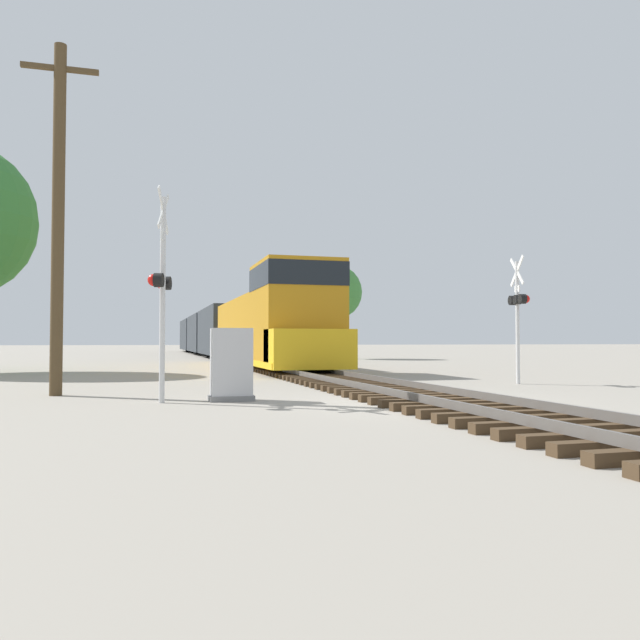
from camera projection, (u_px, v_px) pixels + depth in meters
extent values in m
plane|color=gray|center=(421.00, 402.00, 13.51)|extent=(400.00, 400.00, 0.00)
cube|color=#42301E|center=(609.00, 437.00, 8.03)|extent=(2.60, 0.22, 0.16)
cube|color=#42301E|center=(578.00, 431.00, 8.60)|extent=(2.60, 0.22, 0.16)
cube|color=#42301E|center=(551.00, 425.00, 9.18)|extent=(2.60, 0.22, 0.16)
cube|color=#42301E|center=(527.00, 420.00, 9.76)|extent=(2.60, 0.22, 0.16)
cube|color=#42301E|center=(505.00, 416.00, 10.34)|extent=(2.60, 0.22, 0.16)
cube|color=#42301E|center=(486.00, 412.00, 10.91)|extent=(2.60, 0.22, 0.16)
cube|color=#42301E|center=(469.00, 408.00, 11.49)|extent=(2.60, 0.22, 0.16)
cube|color=#42301E|center=(454.00, 405.00, 12.07)|extent=(2.60, 0.22, 0.16)
cube|color=#42301E|center=(440.00, 402.00, 12.64)|extent=(2.60, 0.22, 0.16)
cube|color=#42301E|center=(427.00, 400.00, 13.22)|extent=(2.60, 0.22, 0.16)
cube|color=#42301E|center=(415.00, 397.00, 13.80)|extent=(2.60, 0.22, 0.16)
cube|color=#42301E|center=(404.00, 395.00, 14.38)|extent=(2.60, 0.22, 0.16)
cube|color=#42301E|center=(394.00, 393.00, 14.95)|extent=(2.60, 0.22, 0.16)
cube|color=#42301E|center=(385.00, 391.00, 15.53)|extent=(2.60, 0.22, 0.16)
cube|color=#42301E|center=(376.00, 389.00, 16.11)|extent=(2.60, 0.22, 0.16)
cube|color=#42301E|center=(368.00, 387.00, 16.69)|extent=(2.60, 0.22, 0.16)
cube|color=#42301E|center=(361.00, 386.00, 17.26)|extent=(2.60, 0.22, 0.16)
cube|color=#42301E|center=(354.00, 384.00, 17.84)|extent=(2.60, 0.22, 0.16)
cube|color=#42301E|center=(347.00, 383.00, 18.42)|extent=(2.60, 0.22, 0.16)
cube|color=#42301E|center=(341.00, 382.00, 19.00)|extent=(2.60, 0.22, 0.16)
cube|color=#42301E|center=(335.00, 381.00, 19.57)|extent=(2.60, 0.22, 0.16)
cube|color=#42301E|center=(330.00, 379.00, 20.15)|extent=(2.60, 0.22, 0.16)
cube|color=#42301E|center=(325.00, 378.00, 20.73)|extent=(2.60, 0.22, 0.16)
cube|color=#42301E|center=(320.00, 377.00, 21.30)|extent=(2.60, 0.22, 0.16)
cube|color=#42301E|center=(315.00, 376.00, 21.88)|extent=(2.60, 0.22, 0.16)
cube|color=#42301E|center=(311.00, 375.00, 22.46)|extent=(2.60, 0.22, 0.16)
cube|color=#42301E|center=(307.00, 375.00, 23.04)|extent=(2.60, 0.22, 0.16)
cube|color=#42301E|center=(303.00, 374.00, 23.61)|extent=(2.60, 0.22, 0.16)
cube|color=#42301E|center=(299.00, 373.00, 24.19)|extent=(2.60, 0.22, 0.16)
cube|color=#42301E|center=(295.00, 372.00, 24.77)|extent=(2.60, 0.22, 0.16)
cube|color=#42301E|center=(292.00, 372.00, 25.35)|extent=(2.60, 0.22, 0.16)
cube|color=#42301E|center=(289.00, 371.00, 25.92)|extent=(2.60, 0.22, 0.16)
cube|color=#42301E|center=(286.00, 370.00, 26.50)|extent=(2.60, 0.22, 0.16)
cube|color=#42301E|center=(283.00, 370.00, 27.08)|extent=(2.60, 0.22, 0.16)
cube|color=#42301E|center=(280.00, 369.00, 27.65)|extent=(2.60, 0.22, 0.16)
cube|color=#42301E|center=(277.00, 368.00, 28.23)|extent=(2.60, 0.22, 0.16)
cube|color=#42301E|center=(274.00, 368.00, 28.81)|extent=(2.60, 0.22, 0.16)
cube|color=#42301E|center=(272.00, 367.00, 29.39)|extent=(2.60, 0.22, 0.16)
cube|color=#42301E|center=(269.00, 367.00, 29.96)|extent=(2.60, 0.22, 0.16)
cube|color=#42301E|center=(267.00, 366.00, 30.54)|extent=(2.60, 0.22, 0.16)
cube|color=#42301E|center=(265.00, 366.00, 31.12)|extent=(2.60, 0.22, 0.16)
cube|color=#42301E|center=(262.00, 365.00, 31.70)|extent=(2.60, 0.22, 0.16)
cube|color=#42301E|center=(260.00, 365.00, 32.27)|extent=(2.60, 0.22, 0.16)
cube|color=#56514C|center=(390.00, 392.00, 13.32)|extent=(0.07, 160.00, 0.15)
cube|color=#56514C|center=(451.00, 390.00, 13.71)|extent=(0.07, 160.00, 0.15)
cube|color=#B77A14|center=(256.00, 330.00, 33.73)|extent=(2.59, 13.38, 3.22)
cube|color=#B77A14|center=(296.00, 315.00, 24.73)|extent=(3.05, 4.21, 4.13)
cube|color=black|center=(296.00, 278.00, 24.78)|extent=(3.08, 4.25, 0.91)
cube|color=gold|center=(310.00, 349.00, 22.66)|extent=(3.05, 1.91, 1.44)
cube|color=gold|center=(266.00, 359.00, 30.92)|extent=(3.11, 18.74, 0.24)
cube|color=black|center=(294.00, 362.00, 24.95)|extent=(1.58, 2.20, 1.00)
cube|color=black|center=(246.00, 355.00, 36.90)|extent=(1.58, 2.20, 1.00)
cube|color=#2D3338|center=(224.00, 331.00, 47.55)|extent=(2.89, 12.85, 3.51)
cube|color=black|center=(231.00, 354.00, 43.47)|extent=(1.58, 2.20, 0.90)
cube|color=black|center=(217.00, 352.00, 51.51)|extent=(1.58, 2.20, 0.90)
cube|color=#2D3338|center=(206.00, 333.00, 61.10)|extent=(2.89, 12.85, 3.51)
cube|color=black|center=(210.00, 351.00, 57.03)|extent=(1.58, 2.20, 0.90)
cube|color=black|center=(202.00, 349.00, 65.07)|extent=(1.58, 2.20, 0.90)
cube|color=#2D3338|center=(195.00, 335.00, 74.66)|extent=(2.89, 12.85, 3.51)
cube|color=black|center=(198.00, 349.00, 70.58)|extent=(1.58, 2.20, 0.90)
cube|color=black|center=(192.00, 348.00, 78.62)|extent=(1.58, 2.20, 0.90)
cylinder|color=silver|center=(162.00, 299.00, 13.39)|extent=(0.12, 0.12, 4.44)
cube|color=white|center=(163.00, 211.00, 13.46)|extent=(0.27, 0.90, 0.93)
cube|color=white|center=(163.00, 211.00, 13.46)|extent=(0.27, 0.90, 0.93)
cube|color=black|center=(163.00, 282.00, 13.41)|extent=(0.28, 0.85, 0.06)
cylinder|color=black|center=(166.00, 283.00, 13.76)|extent=(0.25, 0.34, 0.30)
sphere|color=red|center=(162.00, 283.00, 13.76)|extent=(0.26, 0.26, 0.26)
cylinder|color=black|center=(159.00, 280.00, 13.06)|extent=(0.25, 0.34, 0.30)
sphere|color=red|center=(154.00, 280.00, 13.06)|extent=(0.26, 0.26, 0.26)
cube|color=white|center=(163.00, 236.00, 13.44)|extent=(0.11, 0.32, 0.20)
cylinder|color=silver|center=(518.00, 323.00, 19.22)|extent=(0.12, 0.12, 3.79)
cube|color=white|center=(517.00, 271.00, 19.27)|extent=(0.17, 0.92, 0.93)
cube|color=white|center=(517.00, 271.00, 19.27)|extent=(0.17, 0.92, 0.93)
cube|color=black|center=(517.00, 300.00, 19.24)|extent=(0.19, 0.86, 0.06)
cylinder|color=black|center=(522.00, 299.00, 18.89)|extent=(0.22, 0.32, 0.30)
sphere|color=red|center=(525.00, 299.00, 18.90)|extent=(0.26, 0.26, 0.26)
cylinder|color=black|center=(517.00, 300.00, 19.24)|extent=(0.22, 0.32, 0.30)
sphere|color=red|center=(520.00, 300.00, 19.25)|extent=(0.26, 0.26, 0.26)
cylinder|color=black|center=(512.00, 300.00, 19.59)|extent=(0.22, 0.32, 0.30)
sphere|color=red|center=(515.00, 300.00, 19.60)|extent=(0.26, 0.26, 0.26)
cube|color=white|center=(517.00, 289.00, 19.25)|extent=(0.08, 0.32, 0.20)
cube|color=slate|center=(231.00, 398.00, 13.78)|extent=(0.98, 0.60, 0.12)
cube|color=#BCBCBF|center=(231.00, 362.00, 13.81)|extent=(0.89, 0.55, 1.49)
cylinder|color=#4C3A23|center=(58.00, 219.00, 15.21)|extent=(0.30, 0.30, 8.63)
cube|color=#4C3A23|center=(60.00, 69.00, 15.34)|extent=(1.80, 0.12, 0.12)
cylinder|color=brown|center=(335.00, 334.00, 46.26)|extent=(0.35, 0.35, 3.75)
sphere|color=#3D7F38|center=(335.00, 292.00, 46.36)|extent=(4.07, 4.07, 4.07)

